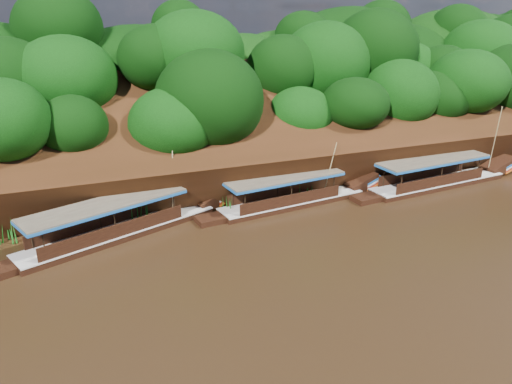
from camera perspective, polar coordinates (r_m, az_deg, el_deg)
ground at (r=32.06m, az=11.27°, el=-6.57°), size 160.00×160.00×0.00m
riverbank at (r=50.73m, az=-2.37°, el=6.22°), size 120.00×30.06×19.40m
boat_0 at (r=45.54m, az=20.79°, el=1.47°), size 15.69×3.65×6.99m
boat_1 at (r=38.69m, az=5.10°, el=-0.53°), size 14.21×3.76×5.22m
boat_2 at (r=34.69m, az=-14.02°, el=-3.59°), size 15.86×7.79×6.21m
reeds at (r=38.31m, az=0.78°, el=-0.20°), size 50.11×2.60×1.96m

